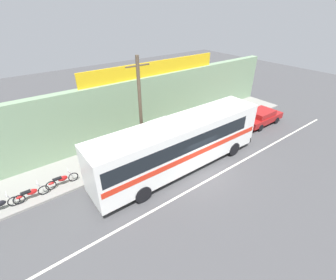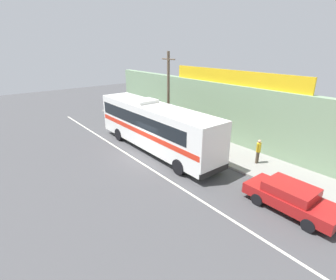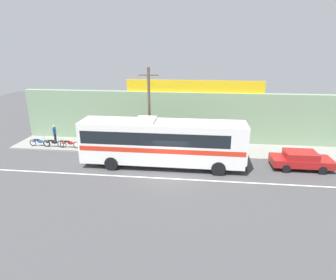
{
  "view_description": "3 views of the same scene",
  "coord_description": "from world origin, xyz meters",
  "px_view_note": "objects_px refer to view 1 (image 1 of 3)",
  "views": [
    {
      "loc": [
        -9.23,
        -8.55,
        9.83
      ],
      "look_at": [
        -0.91,
        2.47,
        1.74
      ],
      "focal_mm": 24.91,
      "sensor_mm": 36.0,
      "label": 1
    },
    {
      "loc": [
        14.21,
        -9.23,
        7.7
      ],
      "look_at": [
        1.29,
        1.01,
        1.5
      ],
      "focal_mm": 27.0,
      "sensor_mm": 36.0,
      "label": 2
    },
    {
      "loc": [
        1.99,
        -18.55,
        8.91
      ],
      "look_at": [
        -0.43,
        2.2,
        1.85
      ],
      "focal_mm": 30.08,
      "sensor_mm": 36.0,
      "label": 3
    }
  ],
  "objects_px": {
    "motorcycle_blue": "(30,193)",
    "pedestrian_by_curb": "(207,112)",
    "parked_car": "(261,117)",
    "intercity_bus": "(180,143)",
    "utility_pole": "(140,110)",
    "pedestrian_far_right": "(152,128)",
    "motorcycle_black": "(61,180)"
  },
  "relations": [
    {
      "from": "motorcycle_black",
      "to": "motorcycle_blue",
      "type": "distance_m",
      "value": 1.74
    },
    {
      "from": "utility_pole",
      "to": "motorcycle_black",
      "type": "bearing_deg",
      "value": 176.34
    },
    {
      "from": "utility_pole",
      "to": "motorcycle_blue",
      "type": "bearing_deg",
      "value": 178.46
    },
    {
      "from": "intercity_bus",
      "to": "pedestrian_by_curb",
      "type": "relative_size",
      "value": 7.3
    },
    {
      "from": "utility_pole",
      "to": "pedestrian_far_right",
      "type": "height_order",
      "value": "utility_pole"
    },
    {
      "from": "utility_pole",
      "to": "pedestrian_far_right",
      "type": "distance_m",
      "value": 3.99
    },
    {
      "from": "intercity_bus",
      "to": "utility_pole",
      "type": "relative_size",
      "value": 1.73
    },
    {
      "from": "pedestrian_by_curb",
      "to": "motorcycle_blue",
      "type": "bearing_deg",
      "value": -175.22
    },
    {
      "from": "motorcycle_black",
      "to": "intercity_bus",
      "type": "bearing_deg",
      "value": -22.14
    },
    {
      "from": "motorcycle_blue",
      "to": "pedestrian_by_curb",
      "type": "distance_m",
      "value": 15.31
    },
    {
      "from": "intercity_bus",
      "to": "parked_car",
      "type": "height_order",
      "value": "intercity_bus"
    },
    {
      "from": "parked_car",
      "to": "utility_pole",
      "type": "height_order",
      "value": "utility_pole"
    },
    {
      "from": "motorcycle_blue",
      "to": "pedestrian_far_right",
      "type": "distance_m",
      "value": 9.64
    },
    {
      "from": "parked_car",
      "to": "motorcycle_blue",
      "type": "height_order",
      "value": "parked_car"
    },
    {
      "from": "parked_car",
      "to": "motorcycle_blue",
      "type": "relative_size",
      "value": 2.32
    },
    {
      "from": "intercity_bus",
      "to": "parked_car",
      "type": "relative_size",
      "value": 2.82
    },
    {
      "from": "intercity_bus",
      "to": "utility_pole",
      "type": "distance_m",
      "value": 3.32
    },
    {
      "from": "intercity_bus",
      "to": "utility_pole",
      "type": "xyz_separation_m",
      "value": [
        -1.34,
        2.47,
        1.77
      ]
    },
    {
      "from": "parked_car",
      "to": "pedestrian_far_right",
      "type": "bearing_deg",
      "value": 159.22
    },
    {
      "from": "motorcycle_blue",
      "to": "intercity_bus",
      "type": "bearing_deg",
      "value": -17.07
    },
    {
      "from": "motorcycle_black",
      "to": "pedestrian_by_curb",
      "type": "bearing_deg",
      "value": 4.71
    },
    {
      "from": "intercity_bus",
      "to": "parked_car",
      "type": "distance_m",
      "value": 10.61
    },
    {
      "from": "motorcycle_black",
      "to": "pedestrian_by_curb",
      "type": "xyz_separation_m",
      "value": [
        13.51,
        1.11,
        0.56
      ]
    },
    {
      "from": "pedestrian_by_curb",
      "to": "parked_car",
      "type": "bearing_deg",
      "value": -39.21
    },
    {
      "from": "utility_pole",
      "to": "pedestrian_by_curb",
      "type": "distance_m",
      "value": 8.48
    },
    {
      "from": "parked_car",
      "to": "pedestrian_by_curb",
      "type": "height_order",
      "value": "pedestrian_by_curb"
    },
    {
      "from": "parked_car",
      "to": "motorcycle_blue",
      "type": "xyz_separation_m",
      "value": [
        -19.19,
        1.94,
        -0.17
      ]
    },
    {
      "from": "intercity_bus",
      "to": "parked_car",
      "type": "bearing_deg",
      "value": 3.95
    },
    {
      "from": "motorcycle_black",
      "to": "pedestrian_far_right",
      "type": "xyz_separation_m",
      "value": [
        7.73,
        1.59,
        0.51
      ]
    },
    {
      "from": "parked_car",
      "to": "utility_pole",
      "type": "distance_m",
      "value": 12.36
    },
    {
      "from": "intercity_bus",
      "to": "pedestrian_far_right",
      "type": "xyz_separation_m",
      "value": [
        0.77,
        4.42,
        -0.99
      ]
    },
    {
      "from": "utility_pole",
      "to": "motorcycle_black",
      "type": "distance_m",
      "value": 6.51
    }
  ]
}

